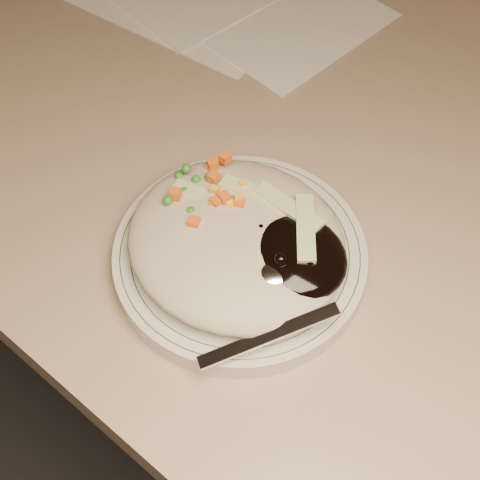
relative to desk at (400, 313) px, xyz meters
The scene contains 4 objects.
desk is the anchor object (origin of this frame).
plate 0.29m from the desk, 122.71° to the right, with size 0.22×0.22×0.02m, color silver.
plate_rim 0.30m from the desk, 122.71° to the right, with size 0.21×0.21×0.00m.
meal 0.31m from the desk, 121.55° to the right, with size 0.21×0.19×0.05m.
Camera 1 is at (0.10, 0.95, 1.24)m, focal length 50.00 mm.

